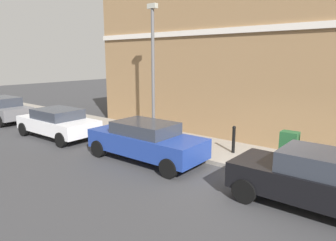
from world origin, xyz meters
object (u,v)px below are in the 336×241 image
Objects in this scene: utility_cabinet at (289,150)px; bollard_near_cabinet at (234,138)px; car_white at (58,122)px; car_grey at (2,109)px; lamppost at (153,67)px; car_blue at (146,140)px; car_black at (322,181)px.

bollard_near_cabinet is (0.10, 2.05, 0.02)m from utility_cabinet.
utility_cabinet is (2.44, -9.76, -0.04)m from car_white.
car_grey is 3.76× the size of utility_cabinet.
car_grey is 0.76× the size of lamppost.
car_blue is at bearing 118.00° from utility_cabinet.
car_white is 4.08× the size of bollard_near_cabinet.
car_blue is 5.45m from car_white.
bollard_near_cabinet is (2.40, -2.27, -0.05)m from car_blue.
car_white is at bearing 179.06° from car_grey.
car_white reaches higher than utility_cabinet.
car_white is at bearing 104.05° from utility_cabinet.
car_blue is at bearing 136.53° from bollard_near_cabinet.
car_white is at bearing 1.04° from car_blue.
car_white is 0.98× the size of car_grey.
car_grey is (-0.15, 11.35, -0.01)m from car_blue.
lamppost is (2.35, -3.89, 2.58)m from car_white.
lamppost is (-0.19, 3.83, 2.60)m from bollard_near_cabinet.
car_black is at bearing 179.51° from car_white.
car_black is 0.95× the size of car_blue.
bollard_near_cabinet is 0.18× the size of lamppost.
car_blue is 4.30× the size of bollard_near_cabinet.
car_white is at bearing 108.24° from bollard_near_cabinet.
car_white is (-0.07, 11.28, -0.05)m from car_black.
car_black is 2.82m from utility_cabinet.
car_blue is (0.08, 5.83, -0.02)m from car_black.
car_blue is 11.35m from car_grey.
utility_cabinet is (2.30, -4.32, -0.08)m from car_blue.
utility_cabinet reaches higher than bollard_near_cabinet.
car_white is at bearing 121.16° from lamppost.
car_blue is 1.04× the size of car_grey.
lamppost is (2.20, 1.56, 2.54)m from car_blue.
lamppost is (2.28, 7.39, 2.53)m from car_black.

